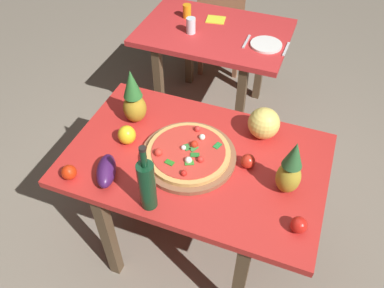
# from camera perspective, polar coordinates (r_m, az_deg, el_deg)

# --- Properties ---
(ground_plane) EXTENTS (10.00, 10.00, 0.00)m
(ground_plane) POSITION_cam_1_polar(r_m,az_deg,el_deg) (2.58, 0.46, -13.55)
(ground_plane) COLOR gray
(display_table) EXTENTS (1.30, 0.83, 0.77)m
(display_table) POSITION_cam_1_polar(r_m,az_deg,el_deg) (2.03, 0.57, -3.75)
(display_table) COLOR brown
(display_table) RESTS_ON ground_plane
(background_table) EXTENTS (1.09, 0.75, 0.77)m
(background_table) POSITION_cam_1_polar(r_m,az_deg,el_deg) (3.03, 3.18, 14.54)
(background_table) COLOR brown
(background_table) RESTS_ON ground_plane
(dining_chair) EXTENTS (0.48, 0.48, 0.85)m
(dining_chair) POSITION_cam_1_polar(r_m,az_deg,el_deg) (3.64, 4.23, 17.11)
(dining_chair) COLOR brown
(dining_chair) RESTS_ON ground_plane
(pizza_board) EXTENTS (0.48, 0.48, 0.02)m
(pizza_board) POSITION_cam_1_polar(r_m,az_deg,el_deg) (1.95, -0.52, -1.75)
(pizza_board) COLOR brown
(pizza_board) RESTS_ON display_table
(pizza) EXTENTS (0.42, 0.42, 0.06)m
(pizza) POSITION_cam_1_polar(r_m,az_deg,el_deg) (1.93, -0.55, -1.22)
(pizza) COLOR tan
(pizza) RESTS_ON pizza_board
(wine_bottle) EXTENTS (0.08, 0.08, 0.37)m
(wine_bottle) POSITION_cam_1_polar(r_m,az_deg,el_deg) (1.68, -6.63, -5.93)
(wine_bottle) COLOR #0E361E
(wine_bottle) RESTS_ON display_table
(pineapple_left) EXTENTS (0.13, 0.13, 0.33)m
(pineapple_left) POSITION_cam_1_polar(r_m,az_deg,el_deg) (2.09, -8.58, 6.54)
(pineapple_left) COLOR #AF8824
(pineapple_left) RESTS_ON display_table
(pineapple_right) EXTENTS (0.11, 0.11, 0.31)m
(pineapple_right) POSITION_cam_1_polar(r_m,az_deg,el_deg) (1.78, 14.24, -3.72)
(pineapple_right) COLOR #AB922B
(pineapple_right) RESTS_ON display_table
(melon) EXTENTS (0.17, 0.17, 0.17)m
(melon) POSITION_cam_1_polar(r_m,az_deg,el_deg) (2.05, 10.52, 3.02)
(melon) COLOR #E4CC60
(melon) RESTS_ON display_table
(bell_pepper) EXTENTS (0.09, 0.09, 0.10)m
(bell_pepper) POSITION_cam_1_polar(r_m,az_deg,el_deg) (2.03, -9.57, 1.33)
(bell_pepper) COLOR yellow
(bell_pepper) RESTS_ON display_table
(eggplant) EXTENTS (0.16, 0.22, 0.09)m
(eggplant) POSITION_cam_1_polar(r_m,az_deg,el_deg) (1.88, -12.49, -3.86)
(eggplant) COLOR #3D174C
(eggplant) RESTS_ON display_table
(tomato_near_board) EXTENTS (0.07, 0.07, 0.07)m
(tomato_near_board) POSITION_cam_1_polar(r_m,az_deg,el_deg) (1.73, 15.42, -11.40)
(tomato_near_board) COLOR red
(tomato_near_board) RESTS_ON display_table
(tomato_beside_pepper) EXTENTS (0.07, 0.07, 0.07)m
(tomato_beside_pepper) POSITION_cam_1_polar(r_m,az_deg,el_deg) (1.93, -17.63, -3.98)
(tomato_beside_pepper) COLOR red
(tomato_beside_pepper) RESTS_ON display_table
(tomato_by_bottle) EXTENTS (0.07, 0.07, 0.07)m
(tomato_by_bottle) POSITION_cam_1_polar(r_m,az_deg,el_deg) (1.91, 8.23, -2.51)
(tomato_by_bottle) COLOR red
(tomato_by_bottle) RESTS_ON display_table
(drinking_glass_juice) EXTENTS (0.06, 0.06, 0.10)m
(drinking_glass_juice) POSITION_cam_1_polar(r_m,az_deg,el_deg) (3.10, -0.74, 18.94)
(drinking_glass_juice) COLOR orange
(drinking_glass_juice) RESTS_ON background_table
(drinking_glass_water) EXTENTS (0.07, 0.07, 0.11)m
(drinking_glass_water) POSITION_cam_1_polar(r_m,az_deg,el_deg) (2.90, -0.16, 17.02)
(drinking_glass_water) COLOR silver
(drinking_glass_water) RESTS_ON background_table
(dinner_plate) EXTENTS (0.22, 0.22, 0.02)m
(dinner_plate) POSITION_cam_1_polar(r_m,az_deg,el_deg) (2.82, 10.84, 14.15)
(dinner_plate) COLOR white
(dinner_plate) RESTS_ON background_table
(fork_utensil) EXTENTS (0.02, 0.18, 0.01)m
(fork_utensil) POSITION_cam_1_polar(r_m,az_deg,el_deg) (2.84, 8.02, 14.71)
(fork_utensil) COLOR silver
(fork_utensil) RESTS_ON background_table
(knife_utensil) EXTENTS (0.02, 0.18, 0.01)m
(knife_utensil) POSITION_cam_1_polar(r_m,az_deg,el_deg) (2.81, 13.67, 13.40)
(knife_utensil) COLOR silver
(knife_utensil) RESTS_ON background_table
(napkin_folded) EXTENTS (0.16, 0.14, 0.01)m
(napkin_folded) POSITION_cam_1_polar(r_m,az_deg,el_deg) (3.10, 3.51, 17.78)
(napkin_folded) COLOR yellow
(napkin_folded) RESTS_ON background_table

